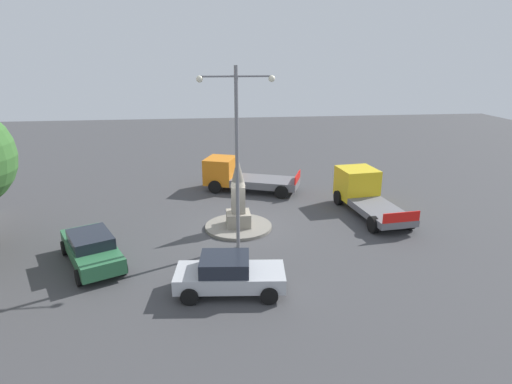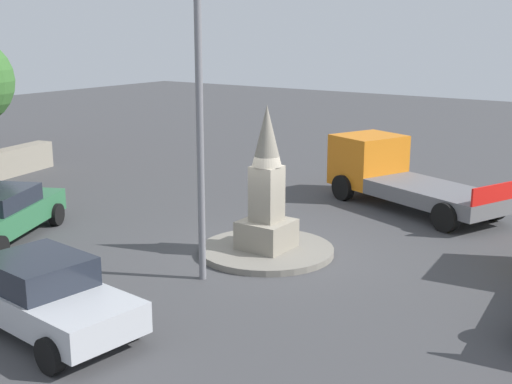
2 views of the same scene
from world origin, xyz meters
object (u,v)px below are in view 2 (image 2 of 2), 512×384
at_px(car_silver_near_island, 44,295).
at_px(truck_orange_far_side, 395,175).
at_px(monument, 267,192).
at_px(streetlamp, 199,62).

height_order(car_silver_near_island, truck_orange_far_side, truck_orange_far_side).
xyz_separation_m(monument, car_silver_near_island, (0.86, 6.11, -0.87)).
distance_m(monument, truck_orange_far_side, 6.50).
bearing_deg(streetlamp, truck_orange_far_side, -95.32).
distance_m(monument, car_silver_near_island, 6.24).
bearing_deg(monument, car_silver_near_island, 81.97).
bearing_deg(streetlamp, monument, -94.99).
relative_size(monument, car_silver_near_island, 0.86).
height_order(monument, streetlamp, streetlamp).
distance_m(streetlamp, car_silver_near_island, 5.66).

